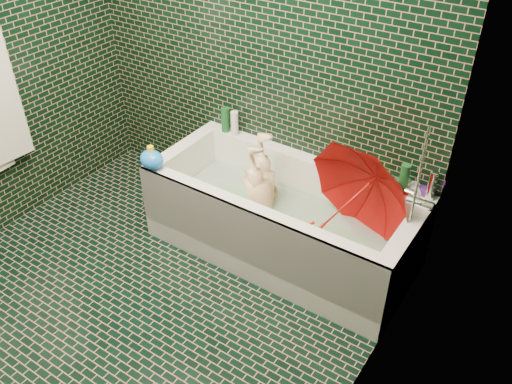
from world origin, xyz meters
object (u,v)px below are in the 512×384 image
Objects in this scene: umbrella at (348,203)px; bath_toy at (152,159)px; bathtub at (281,226)px; rubber_duck at (380,177)px; child at (263,205)px.

bath_toy is at bearing -149.55° from umbrella.
umbrella reaches higher than bathtub.
umbrella is 0.32m from rubber_duck.
bath_toy is (-1.26, -0.65, 0.03)m from rubber_duck.
bathtub is 0.93m from bath_toy.
rubber_duck is at bearing 107.19° from child.
bathtub is at bearing 73.69° from child.
rubber_duck reaches higher than child.
umbrella is (0.43, 0.02, 0.35)m from bathtub.
umbrella reaches higher than bath_toy.
child is 5.74× the size of bath_toy.
umbrella reaches higher than child.
rubber_duck is (0.49, 0.33, 0.38)m from bathtub.
bathtub is at bearing -162.87° from umbrella.
bath_toy reaches higher than child.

